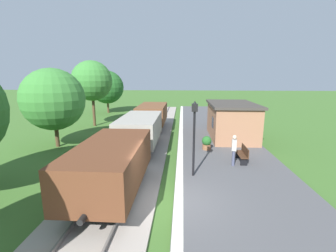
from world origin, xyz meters
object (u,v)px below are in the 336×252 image
object	(u,v)px
person_waiting	(234,149)
lamp_post_near	(194,125)
freight_train	(140,131)
bench_near_hut	(243,154)
station_hut	(231,120)
tree_field_distant	(107,87)
tree_field_left	(92,81)
potted_planter	(207,143)
bench_down_platform	(216,120)
tree_trackside_far	(53,99)

from	to	relation	value
person_waiting	lamp_post_near	distance (m)	3.16
freight_train	bench_near_hut	distance (m)	6.92
station_hut	tree_field_distant	distance (m)	20.07
bench_near_hut	tree_field_left	world-z (taller)	tree_field_left
person_waiting	potted_planter	distance (m)	3.05
station_hut	bench_down_platform	xyz separation A→B (m)	(-0.41, 5.06, -0.93)
potted_planter	tree_field_distant	size ratio (longest dim) A/B	0.16
freight_train	lamp_post_near	distance (m)	5.97
freight_train	lamp_post_near	xyz separation A→B (m)	(3.47, -4.65, 1.41)
station_hut	tree_trackside_far	size ratio (longest dim) A/B	1.03
freight_train	tree_field_left	xyz separation A→B (m)	(-6.26, 7.82, 3.23)
tree_field_left	tree_trackside_far	bearing A→B (deg)	-89.86
freight_train	bench_near_hut	bearing A→B (deg)	-21.98
bench_near_hut	tree_field_distant	size ratio (longest dim) A/B	0.25
station_hut	lamp_post_near	xyz separation A→B (m)	(-3.33, -7.59, 1.15)
bench_down_platform	tree_field_left	size ratio (longest dim) A/B	0.23
station_hut	bench_down_platform	bearing A→B (deg)	94.69
tree_field_left	bench_near_hut	bearing A→B (deg)	-39.42
station_hut	tree_field_distant	bearing A→B (deg)	136.35
tree_trackside_far	person_waiting	bearing A→B (deg)	-16.69
freight_train	station_hut	size ratio (longest dim) A/B	3.34
lamp_post_near	tree_trackside_far	bearing A→B (deg)	152.33
tree_field_distant	potted_planter	bearing A→B (deg)	-54.49
person_waiting	lamp_post_near	world-z (taller)	lamp_post_near
station_hut	potted_planter	size ratio (longest dim) A/B	6.33
tree_trackside_far	tree_field_distant	size ratio (longest dim) A/B	0.96
bench_down_platform	potted_planter	world-z (taller)	potted_planter
bench_near_hut	tree_trackside_far	distance (m)	13.27
bench_down_platform	person_waiting	xyz separation A→B (m)	(-0.65, -11.15, 0.46)
tree_field_left	tree_field_distant	xyz separation A→B (m)	(-1.40, 8.91, -1.02)
tree_field_left	potted_planter	bearing A→B (deg)	-37.15
station_hut	tree_trackside_far	xyz separation A→B (m)	(-13.04, -2.50, 1.81)
freight_train	tree_trackside_far	bearing A→B (deg)	175.94
lamp_post_near	tree_trackside_far	xyz separation A→B (m)	(-9.71, 5.09, 0.66)
freight_train	tree_trackside_far	distance (m)	6.59
tree_trackside_far	tree_field_left	xyz separation A→B (m)	(-0.02, 7.37, 1.16)
bench_down_platform	tree_field_left	distance (m)	13.23
bench_down_platform	potted_planter	distance (m)	8.58
tree_trackside_far	tree_field_distant	bearing A→B (deg)	94.96
freight_train	potted_planter	world-z (taller)	freight_train
bench_near_hut	potted_planter	xyz separation A→B (m)	(-1.83, 2.20, 0.00)
bench_down_platform	tree_trackside_far	size ratio (longest dim) A/B	0.27
bench_near_hut	lamp_post_near	xyz separation A→B (m)	(-2.91, -2.07, 2.08)
freight_train	person_waiting	xyz separation A→B (m)	(5.74, -3.15, -0.21)
person_waiting	lamp_post_near	bearing A→B (deg)	43.63
freight_train	tree_trackside_far	size ratio (longest dim) A/B	3.43
tree_trackside_far	tree_field_distant	xyz separation A→B (m)	(-1.41, 16.29, 0.14)
potted_planter	tree_field_left	xyz separation A→B (m)	(-10.81, 8.19, 3.90)
station_hut	tree_field_left	world-z (taller)	tree_field_left
person_waiting	station_hut	bearing A→B (deg)	-89.83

